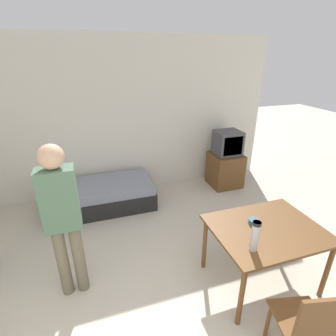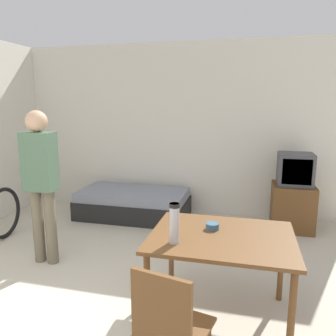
% 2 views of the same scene
% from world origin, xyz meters
% --- Properties ---
extents(wall_back, '(5.74, 0.06, 2.70)m').
position_xyz_m(wall_back, '(0.00, 3.84, 1.35)').
color(wall_back, silver).
rests_on(wall_back, ground_plane).
extents(daybed, '(1.71, 0.85, 0.43)m').
position_xyz_m(daybed, '(-0.39, 3.31, 0.21)').
color(daybed, black).
rests_on(daybed, ground_plane).
extents(tv, '(0.56, 0.55, 1.09)m').
position_xyz_m(tv, '(1.97, 3.39, 0.49)').
color(tv, brown).
rests_on(tv, ground_plane).
extents(dining_table, '(1.13, 0.89, 0.73)m').
position_xyz_m(dining_table, '(1.16, 1.14, 0.65)').
color(dining_table, brown).
rests_on(dining_table, ground_plane).
extents(wooden_chair, '(0.48, 0.48, 0.87)m').
position_xyz_m(wooden_chair, '(0.93, 0.29, 0.48)').
color(wooden_chair, brown).
rests_on(wooden_chair, ground_plane).
extents(person_standing, '(0.34, 0.23, 1.69)m').
position_xyz_m(person_standing, '(-0.83, 1.66, 0.99)').
color(person_standing, '#6B604C').
rests_on(person_standing, ground_plane).
extents(thermos_flask, '(0.08, 0.08, 0.31)m').
position_xyz_m(thermos_flask, '(0.82, 0.91, 0.90)').
color(thermos_flask, '#B7B7BC').
rests_on(thermos_flask, dining_table).
extents(mate_bowl, '(0.11, 0.11, 0.05)m').
position_xyz_m(mate_bowl, '(1.07, 1.25, 0.76)').
color(mate_bowl, '#335670').
rests_on(mate_bowl, dining_table).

